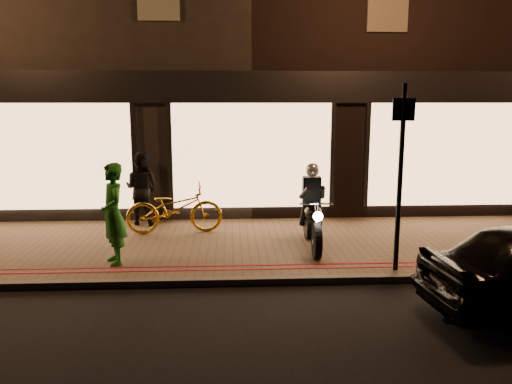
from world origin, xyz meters
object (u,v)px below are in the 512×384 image
bicycle_gold (175,209)px  person_green (113,214)px  sign_post (401,168)px  motorcycle (312,215)px

bicycle_gold → person_green: (-0.80, -1.95, 0.34)m
bicycle_gold → sign_post: bearing=-128.9°
bicycle_gold → person_green: 2.14m
motorcycle → bicycle_gold: size_ratio=0.98×
motorcycle → person_green: bearing=-165.3°
sign_post → person_green: size_ratio=1.74×
bicycle_gold → person_green: bearing=151.7°
sign_post → bicycle_gold: size_ratio=1.51×
sign_post → person_green: bearing=173.1°
motorcycle → person_green: size_ratio=1.13×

